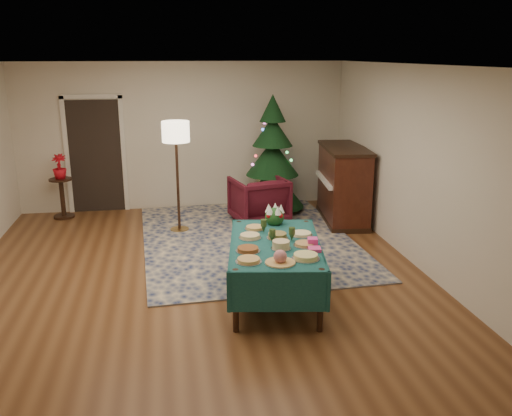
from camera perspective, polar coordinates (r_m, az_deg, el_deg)
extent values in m
plane|color=#593319|center=(7.19, -6.09, -7.34)|extent=(7.00, 7.00, 0.00)
plane|color=white|center=(6.61, -6.80, 14.70)|extent=(7.00, 7.00, 0.00)
plane|color=beige|center=(10.21, -7.64, 7.48)|extent=(6.00, 0.00, 6.00)
plane|color=beige|center=(3.45, -2.84, -9.54)|extent=(6.00, 0.00, 6.00)
plane|color=beige|center=(7.55, 16.99, 3.93)|extent=(0.00, 7.00, 7.00)
cube|color=black|center=(10.32, -16.51, 5.20)|extent=(0.92, 0.02, 2.04)
cube|color=silver|center=(10.38, -19.28, 5.18)|extent=(0.08, 0.04, 2.14)
cube|color=silver|center=(10.25, -13.74, 5.50)|extent=(0.08, 0.04, 2.14)
cube|color=silver|center=(10.17, -17.00, 11.16)|extent=(1.08, 0.04, 0.08)
cube|color=#14214D|center=(8.57, -0.94, -3.27)|extent=(3.39, 4.34, 0.02)
cylinder|color=black|center=(5.72, -2.15, -9.75)|extent=(0.07, 0.07, 0.71)
cylinder|color=black|center=(7.23, -1.79, -4.10)|extent=(0.07, 0.07, 0.71)
cylinder|color=black|center=(5.76, 6.81, -9.65)|extent=(0.07, 0.07, 0.71)
cylinder|color=black|center=(7.27, 5.23, -4.06)|extent=(0.07, 0.07, 0.71)
cube|color=#144449|center=(6.35, 2.03, -3.79)|extent=(1.31, 1.93, 0.04)
cube|color=#144449|center=(7.25, 1.72, -2.93)|extent=(1.06, 0.20, 0.44)
cube|color=#144449|center=(5.61, 2.40, -8.81)|extent=(1.06, 0.20, 0.44)
cube|color=#144449|center=(6.47, 6.54, -5.45)|extent=(0.32, 1.80, 0.44)
cube|color=#144449|center=(6.42, -2.55, -5.51)|extent=(0.32, 1.80, 0.44)
cylinder|color=silver|center=(5.76, -0.78, -5.66)|extent=(0.28, 0.28, 0.01)
cylinder|color=tan|center=(5.75, -0.78, -5.46)|extent=(0.24, 0.24, 0.03)
cylinder|color=silver|center=(5.72, 2.56, -5.83)|extent=(0.33, 0.33, 0.01)
sphere|color=#CC727A|center=(5.69, 2.57, -5.11)|extent=(0.14, 0.14, 0.14)
cylinder|color=silver|center=(5.86, 5.25, -5.32)|extent=(0.30, 0.30, 0.01)
cylinder|color=#D8D172|center=(5.85, 5.26, -5.06)|extent=(0.26, 0.26, 0.05)
cylinder|color=silver|center=(6.06, -0.85, -4.55)|extent=(0.27, 0.27, 0.01)
cylinder|color=brown|center=(6.05, -0.85, -4.33)|extent=(0.23, 0.23, 0.04)
cylinder|color=silver|center=(6.14, 2.64, -4.27)|extent=(0.23, 0.23, 0.01)
cylinder|color=tan|center=(6.12, 2.64, -3.85)|extent=(0.20, 0.20, 0.08)
cylinder|color=silver|center=(6.25, 5.16, -3.94)|extent=(0.26, 0.26, 0.01)
cylinder|color=#B2844C|center=(6.25, 5.16, -3.76)|extent=(0.22, 0.22, 0.03)
cylinder|color=silver|center=(6.48, -0.64, -3.15)|extent=(0.27, 0.27, 0.01)
cylinder|color=#D8BF7F|center=(6.47, -0.64, -2.95)|extent=(0.23, 0.23, 0.04)
cylinder|color=silver|center=(6.47, 2.26, -3.18)|extent=(0.26, 0.26, 0.01)
cylinder|color=maroon|center=(6.46, 2.26, -2.90)|extent=(0.22, 0.22, 0.06)
cylinder|color=silver|center=(6.60, 4.81, -2.85)|extent=(0.27, 0.27, 0.01)
cylinder|color=#F2EACC|center=(6.59, 4.82, -2.69)|extent=(0.23, 0.23, 0.03)
cylinder|color=silver|center=(6.80, -0.12, -2.21)|extent=(0.26, 0.26, 0.01)
cylinder|color=tan|center=(6.80, -0.12, -2.05)|extent=(0.22, 0.22, 0.03)
cone|color=#2D471E|center=(6.68, 0.81, -2.23)|extent=(0.07, 0.07, 0.08)
cylinder|color=#2D471E|center=(6.65, 0.82, -1.58)|extent=(0.08, 0.08, 0.08)
cone|color=#2D471E|center=(6.39, 3.79, -3.11)|extent=(0.07, 0.07, 0.08)
cylinder|color=#2D471E|center=(6.37, 3.80, -2.43)|extent=(0.08, 0.08, 0.08)
cone|color=#2D471E|center=(6.32, 1.72, -3.31)|extent=(0.07, 0.07, 0.08)
cylinder|color=#2D471E|center=(6.29, 1.73, -2.62)|extent=(0.08, 0.08, 0.08)
cube|color=#F24393|center=(6.11, 6.17, -4.33)|extent=(0.16, 0.16, 0.04)
cube|color=#EB41A0|center=(6.25, 5.98, -3.58)|extent=(0.13, 0.13, 0.09)
sphere|color=#1E4C1E|center=(6.99, 1.96, -0.96)|extent=(0.24, 0.24, 0.24)
cone|color=white|center=(6.97, 2.65, -0.03)|extent=(0.09, 0.09, 0.11)
cone|color=white|center=(7.04, 2.04, 0.12)|extent=(0.09, 0.09, 0.11)
cone|color=white|center=(6.99, 1.33, 0.02)|extent=(0.09, 0.09, 0.11)
cone|color=white|center=(6.90, 1.49, -0.21)|extent=(0.09, 0.09, 0.11)
cone|color=white|center=(6.88, 2.32, -0.24)|extent=(0.09, 0.09, 0.11)
sphere|color=#B20C0F|center=(7.05, 2.55, -0.49)|extent=(0.07, 0.07, 0.07)
sphere|color=#B20C0F|center=(7.05, 1.36, -0.49)|extent=(0.07, 0.07, 0.07)
sphere|color=#B20C0F|center=(6.91, 1.36, -0.83)|extent=(0.07, 0.07, 0.07)
sphere|color=#B20C0F|center=(6.91, 2.58, -0.84)|extent=(0.07, 0.07, 0.07)
imported|color=#470F1B|center=(9.29, 0.31, 1.07)|extent=(1.02, 0.98, 0.89)
cylinder|color=#A57F3F|center=(9.09, -8.04, -2.25)|extent=(0.31, 0.31, 0.03)
cylinder|color=black|center=(8.87, -8.24, 2.70)|extent=(0.04, 0.04, 1.64)
cylinder|color=#FFEABF|center=(8.72, -8.46, 7.96)|extent=(0.44, 0.44, 0.33)
cylinder|color=black|center=(10.30, -19.53, -0.83)|extent=(0.36, 0.36, 0.04)
cylinder|color=black|center=(10.21, -19.70, 0.94)|extent=(0.08, 0.08, 0.66)
cylinder|color=black|center=(10.13, -19.89, 2.85)|extent=(0.40, 0.40, 0.03)
imported|color=red|center=(10.11, -19.96, 3.59)|extent=(0.24, 0.43, 0.24)
cylinder|color=black|center=(10.07, 1.69, 0.13)|extent=(0.13, 0.13, 0.17)
cone|color=black|center=(9.97, 1.71, 2.32)|extent=(1.35, 1.35, 0.75)
cone|color=black|center=(9.86, 1.73, 5.34)|extent=(1.11, 1.11, 0.64)
cone|color=black|center=(9.78, 1.76, 8.11)|extent=(0.84, 0.84, 0.53)
cone|color=black|center=(9.73, 1.78, 10.48)|extent=(0.54, 0.54, 0.48)
cube|color=black|center=(9.64, 9.03, -1.07)|extent=(0.81, 1.56, 0.08)
cube|color=black|center=(9.48, 9.19, 2.47)|extent=(0.79, 1.53, 1.22)
cube|color=black|center=(9.35, 9.36, 6.23)|extent=(0.83, 1.58, 0.05)
cube|color=white|center=(9.40, 7.33, 2.95)|extent=(0.26, 1.27, 0.06)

